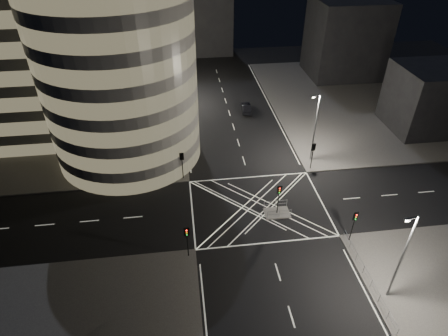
{
  "coord_description": "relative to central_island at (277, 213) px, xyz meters",
  "views": [
    {
      "loc": [
        -8.5,
        -33.6,
        30.33
      ],
      "look_at": [
        -3.6,
        4.4,
        3.0
      ],
      "focal_mm": 30.0,
      "sensor_mm": 36.0,
      "label": 1
    }
  ],
  "objects": [
    {
      "name": "street_lamp_left_near",
      "position": [
        -11.44,
        13.5,
        5.47
      ],
      "size": [
        1.25,
        0.25,
        10.0
      ],
      "color": "slate",
      "rests_on": "sidewalk_far_left"
    },
    {
      "name": "tree_c",
      "position": [
        -12.5,
        22.5,
        4.55
      ],
      "size": [
        4.41,
        4.41,
        7.01
      ],
      "color": "black",
      "rests_on": "sidewalk_far_left"
    },
    {
      "name": "building_right_far",
      "position": [
        24.0,
        41.5,
        7.58
      ],
      "size": [
        14.0,
        12.0,
        15.0
      ],
      "primitive_type": "cube",
      "color": "black",
      "rests_on": "sidewalk_far_right"
    },
    {
      "name": "traffic_signal_nl",
      "position": [
        -10.8,
        -5.3,
        2.84
      ],
      "size": [
        0.55,
        0.22,
        4.0
      ],
      "color": "black",
      "rests_on": "sidewalk_near_left"
    },
    {
      "name": "railing_near_right",
      "position": [
        6.3,
        -10.65,
        0.62
      ],
      "size": [
        0.06,
        11.7,
        1.1
      ],
      "primitive_type": "cube",
      "color": "slate",
      "rests_on": "sidewalk_near_right"
    },
    {
      "name": "traffic_signal_island",
      "position": [
        0.0,
        0.0,
        2.84
      ],
      "size": [
        0.55,
        0.22,
        4.0
      ],
      "color": "black",
      "rests_on": "central_island"
    },
    {
      "name": "sidewalk_far_left",
      "position": [
        -31.0,
        28.5,
        0.0
      ],
      "size": [
        42.0,
        42.0,
        0.15
      ],
      "primitive_type": "cube",
      "color": "#484644",
      "rests_on": "ground"
    },
    {
      "name": "tree_d",
      "position": [
        -12.5,
        28.5,
        5.51
      ],
      "size": [
        4.78,
        4.78,
        8.19
      ],
      "color": "black",
      "rests_on": "sidewalk_far_left"
    },
    {
      "name": "tree_b",
      "position": [
        -12.5,
        16.5,
        5.18
      ],
      "size": [
        4.87,
        4.87,
        7.91
      ],
      "color": "black",
      "rests_on": "sidewalk_far_left"
    },
    {
      "name": "office_tower_curved",
      "position": [
        -22.74,
        20.24,
        12.58
      ],
      "size": [
        30.0,
        29.0,
        27.2
      ],
      "color": "gray",
      "rests_on": "sidewalk_far_left"
    },
    {
      "name": "office_block_rear",
      "position": [
        -24.0,
        43.5,
        11.07
      ],
      "size": [
        24.0,
        16.0,
        22.0
      ],
      "primitive_type": "cube",
      "color": "gray",
      "rests_on": "sidewalk_far_left"
    },
    {
      "name": "ground",
      "position": [
        -2.0,
        1.5,
        -0.07
      ],
      "size": [
        120.0,
        120.0,
        0.0
      ],
      "primitive_type": "plane",
      "color": "black",
      "rests_on": "ground"
    },
    {
      "name": "traffic_signal_nr",
      "position": [
        6.8,
        -5.3,
        2.84
      ],
      "size": [
        0.55,
        0.22,
        4.0
      ],
      "color": "black",
      "rests_on": "sidewalk_near_right"
    },
    {
      "name": "street_lamp_right_near",
      "position": [
        7.44,
        -12.5,
        5.47
      ],
      "size": [
        1.25,
        0.25,
        10.0
      ],
      "color": "slate",
      "rests_on": "sidewalk_near_right"
    },
    {
      "name": "traffic_signal_fr",
      "position": [
        6.8,
        8.3,
        2.84
      ],
      "size": [
        0.55,
        0.22,
        4.0
      ],
      "color": "black",
      "rests_on": "sidewalk_far_right"
    },
    {
      "name": "sedan",
      "position": [
        1.0,
        26.73,
        0.64
      ],
      "size": [
        1.87,
        4.47,
        1.44
      ],
      "primitive_type": "imported",
      "rotation": [
        0.0,
        0.0,
        3.06
      ],
      "color": "black",
      "rests_on": "ground"
    },
    {
      "name": "building_far_end",
      "position": [
        -6.0,
        59.5,
        8.93
      ],
      "size": [
        18.0,
        8.0,
        18.0
      ],
      "primitive_type": "cube",
      "color": "black",
      "rests_on": "ground"
    },
    {
      "name": "tree_e",
      "position": [
        -12.5,
        34.5,
        4.71
      ],
      "size": [
        4.33,
        4.33,
        7.14
      ],
      "color": "black",
      "rests_on": "sidewalk_far_left"
    },
    {
      "name": "tree_a",
      "position": [
        -12.5,
        10.5,
        4.14
      ],
      "size": [
        3.76,
        3.76,
        6.24
      ],
      "color": "black",
      "rests_on": "sidewalk_far_left"
    },
    {
      "name": "railing_island_south",
      "position": [
        0.0,
        -0.9,
        0.62
      ],
      "size": [
        2.8,
        0.06,
        1.1
      ],
      "primitive_type": "cube",
      "color": "slate",
      "rests_on": "central_island"
    },
    {
      "name": "railing_island_north",
      "position": [
        0.0,
        0.9,
        0.62
      ],
      "size": [
        2.8,
        0.06,
        1.1
      ],
      "primitive_type": "cube",
      "color": "slate",
      "rests_on": "central_island"
    },
    {
      "name": "sidewalk_far_right",
      "position": [
        27.0,
        28.5,
        0.0
      ],
      "size": [
        42.0,
        42.0,
        0.15
      ],
      "primitive_type": "cube",
      "color": "#484644",
      "rests_on": "ground"
    },
    {
      "name": "street_lamp_left_far",
      "position": [
        -11.44,
        31.5,
        5.47
      ],
      "size": [
        1.25,
        0.25,
        10.0
      ],
      "color": "slate",
      "rests_on": "sidewalk_far_left"
    },
    {
      "name": "central_island",
      "position": [
        0.0,
        0.0,
        0.0
      ],
      "size": [
        3.0,
        2.0,
        0.15
      ],
      "primitive_type": "cube",
      "color": "slate",
      "rests_on": "ground"
    },
    {
      "name": "building_right_near",
      "position": [
        28.0,
        17.5,
        5.08
      ],
      "size": [
        10.0,
        10.0,
        10.0
      ],
      "primitive_type": "cube",
      "color": "black",
      "rests_on": "sidewalk_far_right"
    },
    {
      "name": "traffic_signal_fl",
      "position": [
        -10.8,
        8.3,
        2.84
      ],
      "size": [
        0.55,
        0.22,
        4.0
      ],
      "color": "black",
      "rests_on": "sidewalk_far_left"
    },
    {
      "name": "street_lamp_right_far",
      "position": [
        7.44,
        10.5,
        5.47
      ],
      "size": [
        1.25,
        0.25,
        10.0
      ],
      "color": "slate",
      "rests_on": "sidewalk_far_right"
    }
  ]
}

